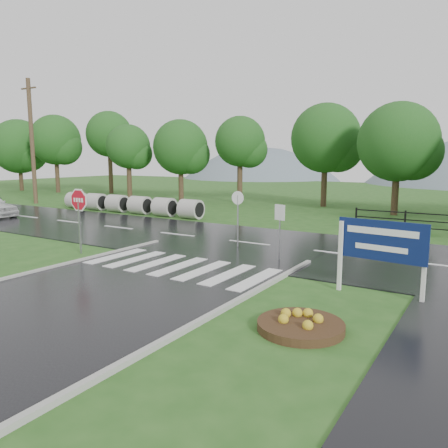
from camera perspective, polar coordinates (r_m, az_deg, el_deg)
The scene contains 12 objects.
ground at distance 11.80m, azimuth -21.29°, elevation -10.54°, with size 120.00×120.00×0.00m, color #27541C.
main_road at distance 19.23m, azimuth 3.29°, elevation -2.59°, with size 90.00×8.00×0.04m, color black.
crosswalk at distance 15.14m, azimuth -5.92°, elevation -5.51°, with size 6.50×2.80×0.02m.
hills at distance 74.31m, azimuth 26.84°, elevation -7.29°, with size 102.00×48.00×48.00m.
treeline at distance 31.81m, azimuth 17.17°, elevation 1.54°, with size 83.20×5.20×10.00m.
culvert_pipes at distance 30.36m, azimuth -12.37°, elevation 2.54°, with size 11.80×1.20×1.20m.
stop_sign at distance 17.90m, azimuth -18.44°, elevation 2.27°, with size 1.22×0.07×2.73m.
estate_billboard at distance 12.49m, azimuth 19.84°, elevation -2.54°, with size 2.39×0.31×2.10m.
flower_bed at distance 9.98m, azimuth 9.98°, elevation -12.74°, with size 1.92×1.92×0.38m.
reg_sign_small at distance 15.85m, azimuth 7.29°, elevation 0.37°, with size 0.45×0.15×2.09m.
reg_sign_round at distance 18.17m, azimuth 1.81°, elevation 1.51°, with size 0.55×0.07×2.38m.
utility_pole_west at distance 38.94m, azimuth -23.79°, elevation 9.89°, with size 1.77×0.33×9.93m.
Camera 1 is at (9.07, -6.54, 3.78)m, focal length 35.00 mm.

